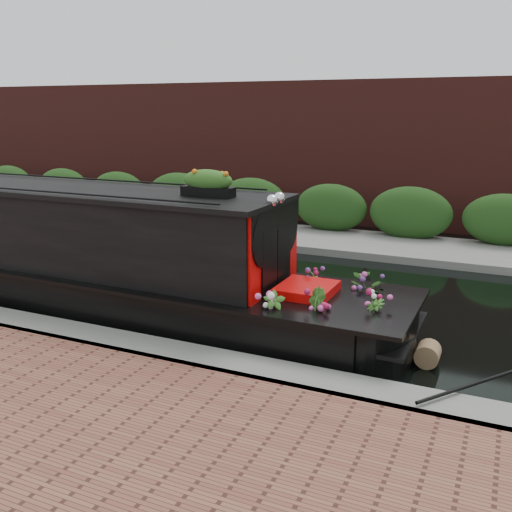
% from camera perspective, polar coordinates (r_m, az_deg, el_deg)
% --- Properties ---
extents(ground, '(80.00, 80.00, 0.00)m').
position_cam_1_polar(ground, '(10.44, -1.40, -3.42)').
color(ground, black).
rests_on(ground, ground).
extents(near_bank_coping, '(40.00, 0.60, 0.50)m').
position_cam_1_polar(near_bank_coping, '(7.80, -12.12, -10.12)').
color(near_bank_coping, gray).
rests_on(near_bank_coping, ground).
extents(far_bank_path, '(40.00, 2.40, 0.34)m').
position_cam_1_polar(far_bank_path, '(14.21, 5.95, 1.34)').
color(far_bank_path, slate).
rests_on(far_bank_path, ground).
extents(far_hedge, '(40.00, 1.10, 2.80)m').
position_cam_1_polar(far_hedge, '(15.05, 7.04, 2.04)').
color(far_hedge, '#1E4216').
rests_on(far_hedge, ground).
extents(far_brick_wall, '(40.00, 1.00, 8.00)m').
position_cam_1_polar(far_brick_wall, '(17.03, 9.17, 3.41)').
color(far_brick_wall, '#511F1B').
rests_on(far_brick_wall, ground).
extents(narrowboat, '(11.01, 2.06, 2.59)m').
position_cam_1_polar(narrowboat, '(10.05, -18.46, -0.34)').
color(narrowboat, black).
rests_on(narrowboat, ground).
extents(rope_fender, '(0.31, 0.33, 0.31)m').
position_cam_1_polar(rope_fender, '(7.75, 16.80, -9.35)').
color(rope_fender, olive).
rests_on(rope_fender, ground).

